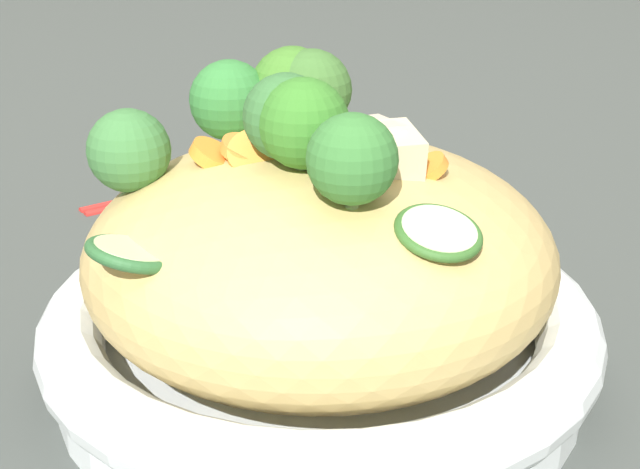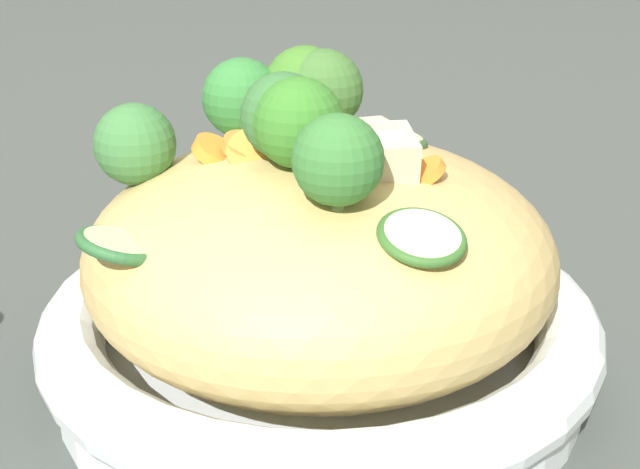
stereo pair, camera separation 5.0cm
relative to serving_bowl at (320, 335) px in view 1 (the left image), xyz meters
name	(u,v)px [view 1 (the left image)]	position (x,y,z in m)	size (l,w,h in m)	color
ground_plane	(320,378)	(0.00, 0.00, -0.03)	(3.00, 3.00, 0.00)	#424845
serving_bowl	(320,335)	(0.00, 0.00, 0.00)	(0.30, 0.30, 0.05)	white
noodle_heap	(320,254)	(0.00, 0.00, 0.05)	(0.25, 0.25, 0.12)	tan
broccoli_florets	(271,117)	(0.03, -0.02, 0.12)	(0.17, 0.18, 0.07)	#9CB677
carrot_coins	(268,154)	(0.03, 0.00, 0.10)	(0.14, 0.05, 0.02)	orange
zucchini_slices	(308,203)	(0.00, 0.03, 0.09)	(0.20, 0.17, 0.04)	beige
chicken_chunks	(375,152)	(-0.03, 0.01, 0.11)	(0.05, 0.05, 0.03)	beige
chopsticks_pair	(193,184)	(0.13, -0.30, -0.02)	(0.17, 0.14, 0.01)	red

